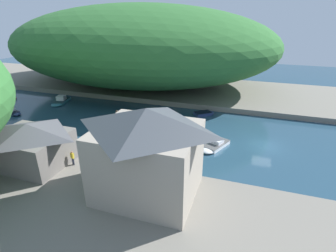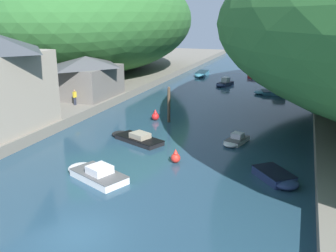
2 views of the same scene
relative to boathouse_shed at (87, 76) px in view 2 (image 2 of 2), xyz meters
name	(u,v)px [view 2 (image 2 of 2)]	position (x,y,z in m)	size (l,w,h in m)	color
water_surface	(216,104)	(14.52, 5.39, -3.40)	(130.00, 130.00, 0.00)	#234256
left_bank	(62,88)	(-7.57, 5.39, -2.94)	(22.00, 120.00, 0.94)	slate
hillside_left	(96,20)	(-8.67, 17.49, 6.11)	(30.12, 42.17, 17.16)	#2D662D
boathouse_shed	(87,76)	(0.00, 0.00, 0.00)	(6.55, 8.28, 4.79)	slate
boat_cabin_cruiser	(263,78)	(17.93, 24.99, -3.15)	(5.16, 3.30, 0.52)	red
boat_open_rowboat	(201,74)	(7.32, 25.25, -3.08)	(1.98, 5.83, 0.66)	teal
boat_mid_channel	(275,91)	(20.74, 13.51, -3.02)	(5.78, 3.49, 1.30)	teal
boat_navy_launch	(235,141)	(19.37, -8.29, -3.14)	(2.00, 3.26, 0.84)	white
boat_moored_right	(135,138)	(11.08, -10.52, -3.14)	(5.73, 3.74, 0.85)	black
boat_white_cruiser	(278,178)	(23.31, -14.85, -3.11)	(3.49, 3.74, 0.59)	navy
boat_small_dinghy	(224,83)	(13.05, 17.35, -3.04)	(2.35, 4.04, 1.23)	navy
boat_red_skiff	(94,173)	(11.75, -18.35, -3.08)	(5.29, 3.71, 1.02)	white
mooring_post_middle	(169,104)	(11.87, -4.09, -1.59)	(0.29, 0.29, 3.62)	#4C3D2D
channel_buoy_near	(176,157)	(15.99, -14.00, -2.99)	(0.71, 0.71, 1.07)	red
channel_buoy_far	(155,116)	(10.34, -3.92, -2.96)	(0.77, 0.77, 1.15)	red
person_on_quay	(75,96)	(1.10, -4.37, -1.49)	(0.29, 0.42, 1.69)	#282D3D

